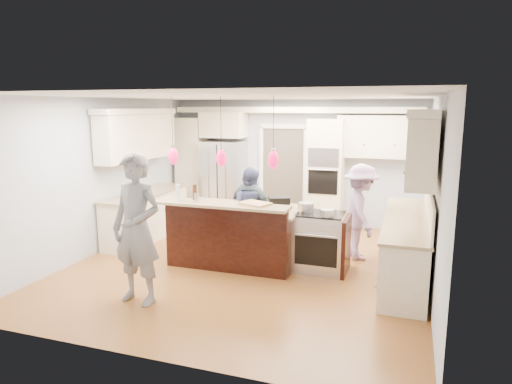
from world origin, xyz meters
TOP-DOWN VIEW (x-y plane):
  - ground_plane at (0.00, 0.00)m, footprint 6.00×6.00m
  - room_shell at (0.00, 0.00)m, footprint 5.54×6.04m
  - refrigerator at (-1.55, 2.64)m, footprint 0.90×0.70m
  - oven_column at (0.75, 2.67)m, footprint 0.72×0.69m
  - back_upper_cabinets at (-0.75, 2.76)m, footprint 5.30×0.61m
  - right_counter_run at (2.44, 0.30)m, footprint 0.64×3.10m
  - left_cabinets at (-2.44, 0.80)m, footprint 0.64×2.30m
  - kitchen_island at (-0.25, 0.07)m, footprint 2.10×1.46m
  - island_range at (1.16, 0.15)m, footprint 0.82×0.71m
  - pendant_lights at (-0.25, -0.51)m, footprint 1.75×0.15m
  - person_bar_end at (-0.90, -1.80)m, footprint 0.77×0.55m
  - person_far_left at (-0.30, 0.85)m, footprint 0.74×0.59m
  - person_far_right at (-0.27, 0.85)m, footprint 0.93×0.52m
  - person_range_side at (1.66, 0.92)m, footprint 0.91×1.18m
  - floor_rug at (2.40, 0.16)m, footprint 0.78×1.07m
  - water_bottle at (-0.94, -0.61)m, footprint 0.07×0.07m
  - beer_bottle_a at (-0.74, -0.44)m, footprint 0.06×0.06m
  - beer_bottle_b at (-0.95, -0.59)m, footprint 0.07×0.07m
  - beer_bottle_c at (-0.73, -0.44)m, footprint 0.06×0.06m
  - drink_can at (-0.64, -0.57)m, footprint 0.09×0.09m
  - cutting_board at (0.26, -0.47)m, footprint 0.50×0.43m
  - pot_large at (0.89, 0.17)m, footprint 0.25×0.25m
  - pot_small at (1.26, -0.02)m, footprint 0.21×0.21m

SIDE VIEW (x-z plane):
  - ground_plane at x=0.00m, z-range 0.00..0.00m
  - floor_rug at x=2.40m, z-range 0.00..0.01m
  - island_range at x=1.16m, z-range 0.00..0.92m
  - kitchen_island at x=-0.25m, z-range -0.07..1.05m
  - person_far_left at x=-0.30m, z-range 0.00..1.47m
  - person_far_right at x=-0.27m, z-range 0.00..1.50m
  - person_range_side at x=1.66m, z-range 0.00..1.62m
  - refrigerator at x=-1.55m, z-range 0.00..1.80m
  - pot_small at x=1.26m, z-range 0.92..1.03m
  - person_bar_end at x=-0.90m, z-range 0.00..1.98m
  - pot_large at x=0.89m, z-range 0.92..1.07m
  - right_counter_run at x=2.44m, z-range -0.20..2.31m
  - left_cabinets at x=-2.44m, z-range -0.20..2.31m
  - cutting_board at x=0.26m, z-range 1.12..1.15m
  - oven_column at x=0.75m, z-range 0.00..2.30m
  - drink_can at x=-0.64m, z-range 1.12..1.26m
  - beer_bottle_a at x=-0.74m, z-range 1.12..1.33m
  - beer_bottle_b at x=-0.95m, z-range 1.12..1.36m
  - beer_bottle_c at x=-0.73m, z-range 1.12..1.36m
  - water_bottle at x=-0.94m, z-range 1.12..1.38m
  - back_upper_cabinets at x=-0.75m, z-range 0.40..2.94m
  - pendant_lights at x=-0.25m, z-range 1.29..2.32m
  - room_shell at x=0.00m, z-range 0.46..3.18m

